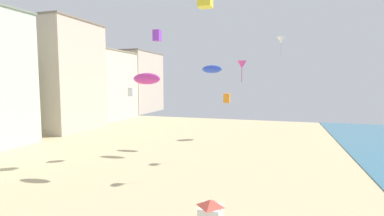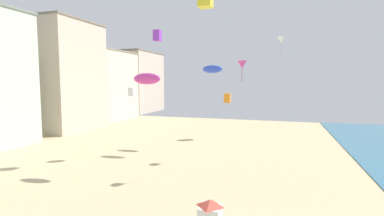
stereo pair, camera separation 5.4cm
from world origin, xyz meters
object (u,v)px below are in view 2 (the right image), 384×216
at_px(kite_blue_parafoil, 212,69).
at_px(kite_magenta_parafoil, 147,79).
at_px(kite_magenta_delta, 242,65).
at_px(kite_orange_box, 227,98).
at_px(kite_white_box, 132,92).
at_px(kite_purple_box, 157,36).
at_px(kite_white_delta_2, 282,40).
at_px(lifeguard_stand, 210,213).

bearing_deg(kite_blue_parafoil, kite_magenta_parafoil, -104.59).
height_order(kite_magenta_delta, kite_magenta_parafoil, kite_magenta_delta).
distance_m(kite_orange_box, kite_white_box, 16.47).
xyz_separation_m(kite_purple_box, kite_magenta_parafoil, (1.10, -4.96, -4.87)).
xyz_separation_m(kite_purple_box, kite_white_delta_2, (13.30, 5.96, -0.26)).
xyz_separation_m(kite_blue_parafoil, kite_purple_box, (-4.45, -7.90, 3.46)).
bearing_deg(kite_white_box, kite_white_delta_2, 21.67).
xyz_separation_m(kite_white_delta_2, kite_orange_box, (-7.79, 7.51, -7.40)).
xyz_separation_m(kite_white_delta_2, kite_magenta_parafoil, (-12.20, -10.93, -4.62)).
relative_size(kite_blue_parafoil, kite_magenta_parafoil, 0.98).
distance_m(kite_orange_box, kite_magenta_parafoil, 19.15).
bearing_deg(kite_white_delta_2, kite_magenta_delta, -112.07).
xyz_separation_m(lifeguard_stand, kite_blue_parafoil, (-5.66, 23.88, 8.46)).
distance_m(kite_blue_parafoil, kite_white_box, 11.66).
bearing_deg(kite_white_delta_2, kite_orange_box, 136.07).
relative_size(kite_orange_box, kite_magenta_delta, 0.71).
bearing_deg(lifeguard_stand, kite_magenta_delta, 110.59).
xyz_separation_m(kite_magenta_delta, kite_white_box, (-12.90, 2.02, -2.77)).
bearing_deg(kite_magenta_parafoil, kite_purple_box, 102.53).
relative_size(lifeguard_stand, kite_orange_box, 1.78).
bearing_deg(kite_orange_box, kite_white_box, -121.44).
xyz_separation_m(lifeguard_stand, kite_magenta_parafoil, (-9.01, 11.01, 7.04)).
relative_size(lifeguard_stand, kite_white_delta_2, 1.16).
distance_m(kite_blue_parafoil, kite_orange_box, 7.05).
xyz_separation_m(kite_blue_parafoil, kite_white_box, (-7.51, -8.44, -2.88)).
distance_m(lifeguard_stand, kite_white_box, 21.04).
xyz_separation_m(kite_magenta_parafoil, kite_white_box, (-4.16, 4.42, -1.46)).
height_order(lifeguard_stand, kite_white_box, kite_white_box).
bearing_deg(kite_orange_box, lifeguard_stand, -81.11).
xyz_separation_m(kite_blue_parafoil, kite_white_delta_2, (8.85, -1.94, 3.20)).
distance_m(kite_white_delta_2, kite_orange_box, 13.11).
height_order(kite_purple_box, kite_orange_box, kite_purple_box).
xyz_separation_m(lifeguard_stand, kite_white_box, (-13.17, 15.44, 5.58)).
bearing_deg(kite_magenta_parafoil, kite_orange_box, 76.56).
distance_m(kite_white_delta_2, kite_magenta_parafoil, 17.01).
distance_m(kite_purple_box, kite_white_delta_2, 14.58).
bearing_deg(kite_purple_box, kite_white_box, -170.02).
distance_m(kite_blue_parafoil, kite_magenta_parafoil, 13.37).
distance_m(kite_purple_box, kite_magenta_parafoil, 7.04).
height_order(kite_purple_box, kite_magenta_delta, kite_purple_box).
relative_size(kite_magenta_delta, kite_white_box, 1.99).
bearing_deg(kite_orange_box, kite_magenta_delta, -74.86).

